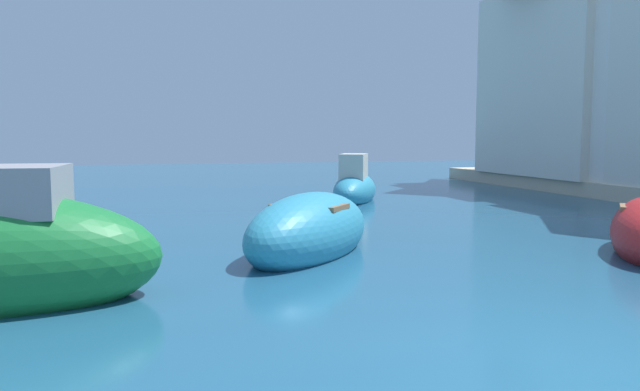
# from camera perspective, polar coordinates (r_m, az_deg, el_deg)

# --- Properties ---
(ground) EXTENTS (80.00, 80.00, 0.00)m
(ground) POSITION_cam_1_polar(r_m,az_deg,el_deg) (5.87, 25.46, -15.21)
(ground) COLOR #1E5170
(moored_boat_1) EXTENTS (3.51, 3.82, 1.36)m
(moored_boat_1) POSITION_cam_1_polar(r_m,az_deg,el_deg) (10.51, -1.00, -3.41)
(moored_boat_1) COLOR teal
(moored_boat_1) RESTS_ON ground
(moored_boat_3) EXTENTS (2.71, 3.68, 1.71)m
(moored_boat_3) POSITION_cam_1_polar(r_m,az_deg,el_deg) (19.00, 3.26, 0.72)
(moored_boat_3) COLOR teal
(moored_boat_3) RESTS_ON ground
(waterfront_building_annex) EXTENTS (6.67, 7.05, 8.23)m
(waterfront_building_annex) POSITION_cam_1_polar(r_m,az_deg,el_deg) (26.29, 24.28, 10.94)
(waterfront_building_annex) COLOR silver
(waterfront_building_annex) RESTS_ON quay_promenade
(waterfront_building_far) EXTENTS (5.97, 9.08, 7.85)m
(waterfront_building_far) POSITION_cam_1_polar(r_m,az_deg,el_deg) (26.01, 24.76, 10.55)
(waterfront_building_far) COLOR white
(waterfront_building_far) RESTS_ON quay_promenade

